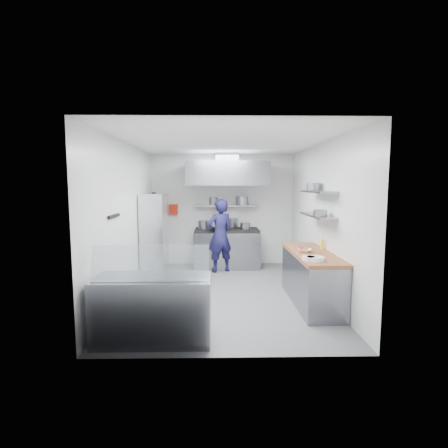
{
  "coord_description": "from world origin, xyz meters",
  "views": [
    {
      "loc": [
        -0.14,
        -6.44,
        2.04
      ],
      "look_at": [
        0.0,
        0.6,
        1.25
      ],
      "focal_mm": 28.0,
      "sensor_mm": 36.0,
      "label": 1
    }
  ],
  "objects_px": {
    "gas_range": "(227,249)",
    "display_case": "(153,309)",
    "chef": "(220,236)",
    "wire_rack": "(155,235)"
  },
  "relations": [
    {
      "from": "gas_range",
      "to": "chef",
      "type": "xyz_separation_m",
      "value": [
        -0.17,
        -0.46,
        0.41
      ]
    },
    {
      "from": "gas_range",
      "to": "display_case",
      "type": "distance_m",
      "value": 4.24
    },
    {
      "from": "gas_range",
      "to": "wire_rack",
      "type": "height_order",
      "value": "wire_rack"
    },
    {
      "from": "chef",
      "to": "display_case",
      "type": "bearing_deg",
      "value": 52.13
    },
    {
      "from": "chef",
      "to": "wire_rack",
      "type": "bearing_deg",
      "value": -9.08
    },
    {
      "from": "display_case",
      "to": "chef",
      "type": "bearing_deg",
      "value": 76.0
    },
    {
      "from": "gas_range",
      "to": "wire_rack",
      "type": "bearing_deg",
      "value": -152.61
    },
    {
      "from": "gas_range",
      "to": "chef",
      "type": "height_order",
      "value": "chef"
    },
    {
      "from": "gas_range",
      "to": "chef",
      "type": "relative_size",
      "value": 0.93
    },
    {
      "from": "display_case",
      "to": "wire_rack",
      "type": "bearing_deg",
      "value": 99.6
    }
  ]
}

